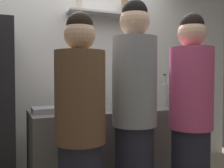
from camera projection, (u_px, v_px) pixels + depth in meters
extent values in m
cube|color=white|center=(72.00, 70.00, 3.16)|extent=(4.80, 0.10, 2.60)
cube|color=silver|center=(103.00, 14.00, 3.12)|extent=(0.85, 0.22, 0.02)
cylinder|color=beige|center=(79.00, 3.00, 3.00)|extent=(0.07, 0.07, 0.18)
cylinder|color=olive|center=(125.00, 8.00, 3.23)|extent=(0.09, 0.09, 0.18)
cube|color=#66605B|center=(112.00, 152.00, 2.63)|extent=(1.60, 0.63, 0.89)
cube|color=gray|center=(52.00, 110.00, 2.34)|extent=(0.34, 0.24, 0.05)
cylinder|color=#B2B2B7|center=(170.00, 100.00, 2.90)|extent=(0.10, 0.10, 0.12)
cylinder|color=silver|center=(168.00, 94.00, 2.92)|extent=(0.02, 0.01, 0.17)
cylinder|color=silver|center=(170.00, 94.00, 2.90)|extent=(0.01, 0.01, 0.18)
cylinder|color=silver|center=(168.00, 94.00, 2.89)|extent=(0.01, 0.05, 0.19)
cylinder|color=silver|center=(170.00, 95.00, 2.90)|extent=(0.01, 0.01, 0.16)
cylinder|color=silver|center=(169.00, 95.00, 2.92)|extent=(0.03, 0.01, 0.16)
cylinder|color=silver|center=(169.00, 94.00, 2.89)|extent=(0.01, 0.02, 0.18)
cylinder|color=black|center=(89.00, 100.00, 2.44)|extent=(0.07, 0.07, 0.21)
cylinder|color=black|center=(89.00, 84.00, 2.43)|extent=(0.03, 0.03, 0.10)
cylinder|color=gold|center=(89.00, 78.00, 2.43)|extent=(0.03, 0.03, 0.02)
cylinder|color=#B2BFB2|center=(164.00, 96.00, 2.75)|extent=(0.07, 0.07, 0.24)
cylinder|color=#B2BFB2|center=(165.00, 80.00, 2.75)|extent=(0.03, 0.03, 0.10)
cylinder|color=#333333|center=(165.00, 75.00, 2.74)|extent=(0.03, 0.03, 0.02)
cylinder|color=#19471E|center=(123.00, 100.00, 2.49)|extent=(0.06, 0.06, 0.20)
cylinder|color=#19471E|center=(123.00, 85.00, 2.48)|extent=(0.03, 0.03, 0.09)
cylinder|color=black|center=(123.00, 79.00, 2.48)|extent=(0.03, 0.03, 0.02)
cylinder|color=#472814|center=(120.00, 96.00, 2.85)|extent=(0.08, 0.08, 0.22)
cylinder|color=#472814|center=(120.00, 82.00, 2.84)|extent=(0.03, 0.03, 0.08)
cylinder|color=maroon|center=(120.00, 78.00, 2.84)|extent=(0.03, 0.03, 0.02)
cylinder|color=silver|center=(70.00, 98.00, 2.63)|extent=(0.10, 0.10, 0.21)
cylinder|color=silver|center=(70.00, 86.00, 2.62)|extent=(0.05, 0.05, 0.03)
cylinder|color=yellow|center=(70.00, 84.00, 2.62)|extent=(0.06, 0.06, 0.02)
cylinder|color=brown|center=(80.00, 97.00, 1.73)|extent=(0.34, 0.34, 0.62)
sphere|color=#D8AD8C|center=(80.00, 35.00, 1.72)|extent=(0.21, 0.21, 0.21)
sphere|color=black|center=(80.00, 25.00, 1.72)|extent=(0.18, 0.18, 0.18)
cylinder|color=#D14C7F|center=(191.00, 88.00, 2.04)|extent=(0.34, 0.34, 0.64)
sphere|color=#D8AD8C|center=(192.00, 33.00, 2.02)|extent=(0.22, 0.22, 0.22)
sphere|color=black|center=(192.00, 25.00, 2.02)|extent=(0.19, 0.19, 0.19)
cylinder|color=gray|center=(134.00, 81.00, 1.97)|extent=(0.34, 0.34, 0.67)
sphere|color=#D8AD8C|center=(135.00, 22.00, 1.95)|extent=(0.23, 0.23, 0.23)
sphere|color=black|center=(135.00, 12.00, 1.95)|extent=(0.20, 0.20, 0.20)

